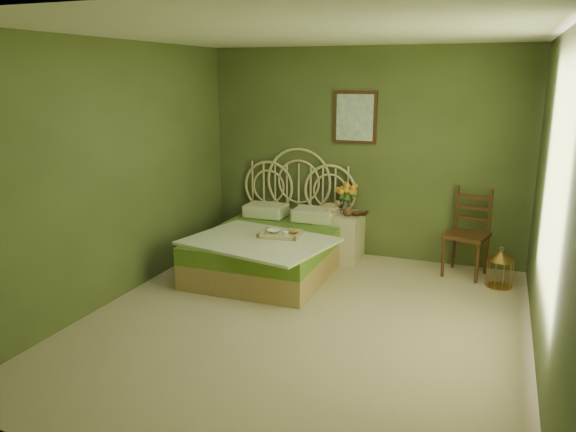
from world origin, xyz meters
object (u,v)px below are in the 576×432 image
at_px(nightstand, 340,230).
at_px(birdcage, 500,269).
at_px(bed, 272,246).
at_px(chair, 468,227).

relative_size(nightstand, birdcage, 2.49).
bearing_deg(bed, birdcage, 8.10).
bearing_deg(nightstand, chair, -0.34).
distance_m(chair, birdcage, 0.62).
xyz_separation_m(bed, chair, (2.15, 0.69, 0.27)).
xyz_separation_m(chair, birdcage, (0.38, -0.33, -0.36)).
bearing_deg(nightstand, bed, -131.90).
bearing_deg(birdcage, chair, 139.25).
distance_m(bed, nightstand, 0.95).
bearing_deg(bed, nightstand, 48.10).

